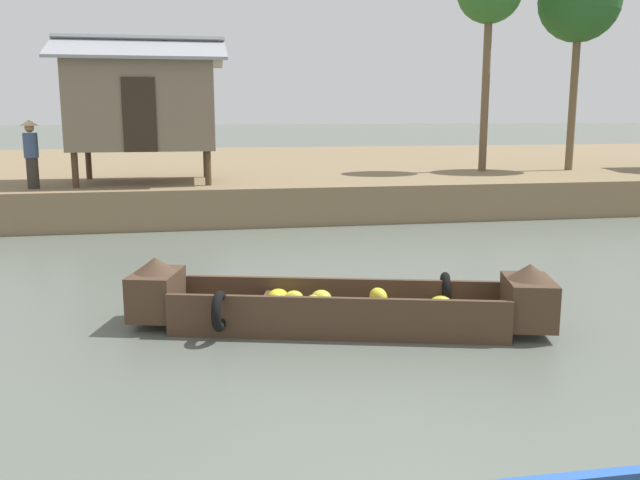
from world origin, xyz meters
TOP-DOWN VIEW (x-y plane):
  - ground_plane at (0.00, 10.00)m, footprint 300.00×300.00m
  - riverbank_strip at (0.00, 23.33)m, footprint 160.00×20.00m
  - banana_boat at (0.20, 5.34)m, footprint 5.52×2.31m
  - stilt_house_left at (-2.86, 15.54)m, footprint 4.33×3.16m
  - palm_tree_mid at (10.35, 17.02)m, footprint 2.52×2.52m
  - vendor_person at (-5.47, 14.45)m, footprint 0.44×0.44m

SIDE VIEW (x-z plane):
  - ground_plane at x=0.00m, z-range 0.00..0.00m
  - banana_boat at x=0.20m, z-range -0.14..0.78m
  - riverbank_strip at x=0.00m, z-range 0.00..0.98m
  - vendor_person at x=-5.47m, z-range 1.08..2.74m
  - stilt_house_left at x=-2.86m, z-range 1.21..4.98m
  - palm_tree_mid at x=10.35m, z-range 2.92..9.42m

